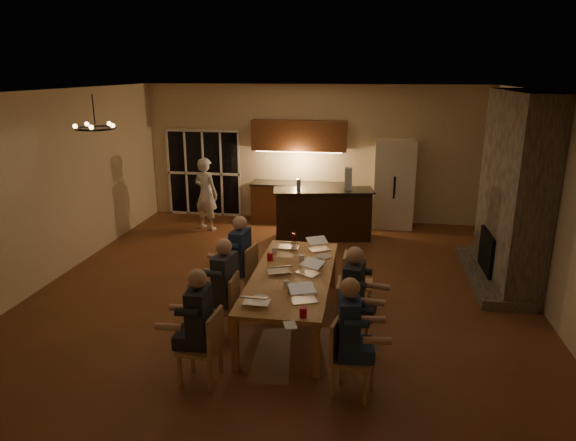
# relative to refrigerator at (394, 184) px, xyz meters

# --- Properties ---
(floor) EXTENTS (9.00, 9.00, 0.00)m
(floor) POSITION_rel_refrigerator_xyz_m (-1.90, -4.15, -1.00)
(floor) COLOR brown
(floor) RESTS_ON ground
(back_wall) EXTENTS (8.00, 0.04, 3.20)m
(back_wall) POSITION_rel_refrigerator_xyz_m (-1.90, 0.37, 0.60)
(back_wall) COLOR beige
(back_wall) RESTS_ON ground
(left_wall) EXTENTS (0.04, 9.00, 3.20)m
(left_wall) POSITION_rel_refrigerator_xyz_m (-5.92, -4.15, 0.60)
(left_wall) COLOR beige
(left_wall) RESTS_ON ground
(right_wall) EXTENTS (0.04, 9.00, 3.20)m
(right_wall) POSITION_rel_refrigerator_xyz_m (2.12, -4.15, 0.60)
(right_wall) COLOR beige
(right_wall) RESTS_ON ground
(ceiling) EXTENTS (8.00, 9.00, 0.04)m
(ceiling) POSITION_rel_refrigerator_xyz_m (-1.90, -4.15, 2.22)
(ceiling) COLOR white
(ceiling) RESTS_ON back_wall
(french_doors) EXTENTS (1.86, 0.08, 2.10)m
(french_doors) POSITION_rel_refrigerator_xyz_m (-4.60, 0.32, 0.05)
(french_doors) COLOR black
(french_doors) RESTS_ON ground
(fireplace) EXTENTS (0.58, 2.50, 3.20)m
(fireplace) POSITION_rel_refrigerator_xyz_m (1.80, -2.95, 0.60)
(fireplace) COLOR #6E6557
(fireplace) RESTS_ON ground
(kitchenette) EXTENTS (2.24, 0.68, 2.40)m
(kitchenette) POSITION_rel_refrigerator_xyz_m (-2.20, 0.05, 0.20)
(kitchenette) COLOR brown
(kitchenette) RESTS_ON ground
(refrigerator) EXTENTS (0.90, 0.68, 2.00)m
(refrigerator) POSITION_rel_refrigerator_xyz_m (0.00, 0.00, 0.00)
(refrigerator) COLOR #EDE5C6
(refrigerator) RESTS_ON ground
(dining_table) EXTENTS (1.10, 2.80, 0.75)m
(dining_table) POSITION_rel_refrigerator_xyz_m (-1.59, -5.04, -0.62)
(dining_table) COLOR tan
(dining_table) RESTS_ON ground
(bar_island) EXTENTS (2.19, 1.03, 1.08)m
(bar_island) POSITION_rel_refrigerator_xyz_m (-1.51, -1.14, -0.46)
(bar_island) COLOR black
(bar_island) RESTS_ON ground
(chair_left_near) EXTENTS (0.47, 0.47, 0.89)m
(chair_left_near) POSITION_rel_refrigerator_xyz_m (-2.42, -6.66, -0.55)
(chair_left_near) COLOR tan
(chair_left_near) RESTS_ON ground
(chair_left_mid) EXTENTS (0.44, 0.44, 0.89)m
(chair_left_mid) POSITION_rel_refrigerator_xyz_m (-2.48, -5.60, -0.55)
(chair_left_mid) COLOR tan
(chair_left_mid) RESTS_ON ground
(chair_left_far) EXTENTS (0.51, 0.51, 0.89)m
(chair_left_far) POSITION_rel_refrigerator_xyz_m (-2.52, -4.38, -0.55)
(chair_left_far) COLOR tan
(chair_left_far) RESTS_ON ground
(chair_right_near) EXTENTS (0.52, 0.52, 0.89)m
(chair_right_near) POSITION_rel_refrigerator_xyz_m (-0.66, -6.62, -0.55)
(chair_right_near) COLOR tan
(chair_right_near) RESTS_ON ground
(chair_right_mid) EXTENTS (0.44, 0.44, 0.89)m
(chair_right_mid) POSITION_rel_refrigerator_xyz_m (-0.70, -5.55, -0.55)
(chair_right_mid) COLOR tan
(chair_right_mid) RESTS_ON ground
(chair_right_far) EXTENTS (0.45, 0.45, 0.89)m
(chair_right_far) POSITION_rel_refrigerator_xyz_m (-0.67, -4.52, -0.55)
(chair_right_far) COLOR tan
(chair_right_far) RESTS_ON ground
(person_left_near) EXTENTS (0.62, 0.62, 1.38)m
(person_left_near) POSITION_rel_refrigerator_xyz_m (-2.43, -6.61, -0.31)
(person_left_near) COLOR #21252B
(person_left_near) RESTS_ON ground
(person_right_near) EXTENTS (0.66, 0.66, 1.38)m
(person_right_near) POSITION_rel_refrigerator_xyz_m (-0.73, -6.59, -0.31)
(person_right_near) COLOR navy
(person_right_near) RESTS_ON ground
(person_left_mid) EXTENTS (0.69, 0.69, 1.38)m
(person_left_mid) POSITION_rel_refrigerator_xyz_m (-2.43, -5.52, -0.31)
(person_left_mid) COLOR #31363A
(person_left_mid) RESTS_ON ground
(person_right_mid) EXTENTS (0.68, 0.68, 1.38)m
(person_right_mid) POSITION_rel_refrigerator_xyz_m (-0.71, -5.58, -0.31)
(person_right_mid) COLOR #21252B
(person_right_mid) RESTS_ON ground
(person_left_far) EXTENTS (0.67, 0.67, 1.38)m
(person_left_far) POSITION_rel_refrigerator_xyz_m (-2.49, -4.42, -0.31)
(person_left_far) COLOR navy
(person_left_far) RESTS_ON ground
(standing_person) EXTENTS (0.71, 0.59, 1.65)m
(standing_person) POSITION_rel_refrigerator_xyz_m (-4.18, -0.88, -0.17)
(standing_person) COLOR silver
(standing_person) RESTS_ON ground
(chandelier) EXTENTS (0.54, 0.54, 0.03)m
(chandelier) POSITION_rel_refrigerator_xyz_m (-4.26, -5.19, 1.75)
(chandelier) COLOR black
(chandelier) RESTS_ON ceiling
(laptop_a) EXTENTS (0.32, 0.28, 0.23)m
(laptop_a) POSITION_rel_refrigerator_xyz_m (-1.88, -6.05, -0.14)
(laptop_a) COLOR silver
(laptop_a) RESTS_ON dining_table
(laptop_b) EXTENTS (0.40, 0.38, 0.23)m
(laptop_b) POSITION_rel_refrigerator_xyz_m (-1.31, -5.90, -0.14)
(laptop_b) COLOR silver
(laptop_b) RESTS_ON dining_table
(laptop_c) EXTENTS (0.40, 0.38, 0.23)m
(laptop_c) POSITION_rel_refrigerator_xyz_m (-1.79, -5.02, -0.14)
(laptop_c) COLOR silver
(laptop_c) RESTS_ON dining_table
(laptop_d) EXTENTS (0.42, 0.41, 0.23)m
(laptop_d) POSITION_rel_refrigerator_xyz_m (-1.37, -5.01, -0.14)
(laptop_d) COLOR silver
(laptop_d) RESTS_ON dining_table
(laptop_e) EXTENTS (0.34, 0.30, 0.23)m
(laptop_e) POSITION_rel_refrigerator_xyz_m (-1.81, -3.97, -0.14)
(laptop_e) COLOR silver
(laptop_e) RESTS_ON dining_table
(laptop_f) EXTENTS (0.41, 0.40, 0.23)m
(laptop_f) POSITION_rel_refrigerator_xyz_m (-1.30, -3.99, -0.14)
(laptop_f) COLOR silver
(laptop_f) RESTS_ON dining_table
(mug_front) EXTENTS (0.08, 0.08, 0.10)m
(mug_front) POSITION_rel_refrigerator_xyz_m (-1.59, -5.54, -0.20)
(mug_front) COLOR silver
(mug_front) RESTS_ON dining_table
(mug_mid) EXTENTS (0.08, 0.08, 0.10)m
(mug_mid) POSITION_rel_refrigerator_xyz_m (-1.52, -4.54, -0.20)
(mug_mid) COLOR silver
(mug_mid) RESTS_ON dining_table
(mug_back) EXTENTS (0.07, 0.07, 0.10)m
(mug_back) POSITION_rel_refrigerator_xyz_m (-1.98, -4.29, -0.20)
(mug_back) COLOR silver
(mug_back) RESTS_ON dining_table
(redcup_near) EXTENTS (0.09, 0.09, 0.12)m
(redcup_near) POSITION_rel_refrigerator_xyz_m (-1.26, -6.33, -0.19)
(redcup_near) COLOR #B70C1C
(redcup_near) RESTS_ON dining_table
(redcup_mid) EXTENTS (0.09, 0.09, 0.12)m
(redcup_mid) POSITION_rel_refrigerator_xyz_m (-2.00, -4.58, -0.19)
(redcup_mid) COLOR #B70C1C
(redcup_mid) RESTS_ON dining_table
(can_silver) EXTENTS (0.06, 0.06, 0.12)m
(can_silver) POSITION_rel_refrigerator_xyz_m (-1.52, -5.71, -0.19)
(can_silver) COLOR #B2B2B7
(can_silver) RESTS_ON dining_table
(can_cola) EXTENTS (0.07, 0.07, 0.12)m
(can_cola) POSITION_rel_refrigerator_xyz_m (-1.78, -3.58, -0.19)
(can_cola) COLOR #3F0F0C
(can_cola) RESTS_ON dining_table
(can_right) EXTENTS (0.07, 0.07, 0.12)m
(can_right) POSITION_rel_refrigerator_xyz_m (-1.22, -4.73, -0.19)
(can_right) COLOR #B2B2B7
(can_right) RESTS_ON dining_table
(plate_near) EXTENTS (0.26, 0.26, 0.02)m
(plate_near) POSITION_rel_refrigerator_xyz_m (-1.30, -5.66, -0.24)
(plate_near) COLOR silver
(plate_near) RESTS_ON dining_table
(plate_left) EXTENTS (0.23, 0.23, 0.02)m
(plate_left) POSITION_rel_refrigerator_xyz_m (-1.86, -5.94, -0.24)
(plate_left) COLOR silver
(plate_left) RESTS_ON dining_table
(plate_far) EXTENTS (0.23, 0.23, 0.02)m
(plate_far) POSITION_rel_refrigerator_xyz_m (-1.21, -4.31, -0.24)
(plate_far) COLOR silver
(plate_far) RESTS_ON dining_table
(notepad) EXTENTS (0.19, 0.22, 0.01)m
(notepad) POSITION_rel_refrigerator_xyz_m (-1.38, -6.56, -0.24)
(notepad) COLOR white
(notepad) RESTS_ON dining_table
(bar_bottle) EXTENTS (0.09, 0.09, 0.24)m
(bar_bottle) POSITION_rel_refrigerator_xyz_m (-2.02, -1.28, 0.20)
(bar_bottle) COLOR #99999E
(bar_bottle) RESTS_ON bar_island
(bar_blender) EXTENTS (0.15, 0.15, 0.46)m
(bar_blender) POSITION_rel_refrigerator_xyz_m (-0.99, -1.07, 0.31)
(bar_blender) COLOR silver
(bar_blender) RESTS_ON bar_island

